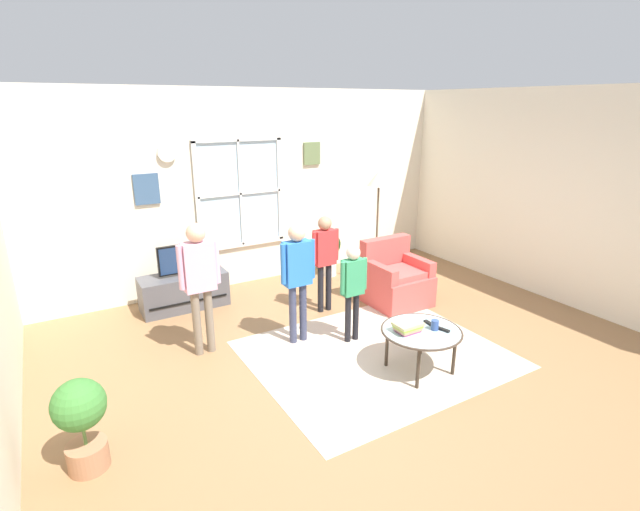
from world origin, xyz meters
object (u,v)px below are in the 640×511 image
Objects in this scene: cup at (435,325)px; remote_near_books at (443,330)px; remote_near_cup at (429,323)px; person_green_shirt at (353,283)px; person_red_shirt at (325,253)px; potted_plant_corner at (81,418)px; floor_lamp at (379,190)px; person_pink_shirt at (199,274)px; potted_plant_by_window at (329,249)px; person_blue_shirt at (297,270)px; coffee_table at (421,332)px; armchair at (396,280)px; book_stack at (408,327)px; television at (181,259)px; tv_stand at (184,291)px.

remote_near_books is at bearing -43.26° from cup.
remote_near_cup is 0.12× the size of person_green_shirt.
remote_near_cup is at bearing -82.21° from person_red_shirt.
potted_plant_corner is 0.43× the size of floor_lamp.
cup is 0.07× the size of person_pink_shirt.
potted_plant_by_window reaches higher than remote_near_books.
person_blue_shirt is 0.64m from person_green_shirt.
coffee_table is at bearing -103.51° from potted_plant_by_window.
remote_near_cup is 0.11× the size of person_red_shirt.
floor_lamp reaches higher than potted_plant_corner.
person_blue_shirt is 1.09× the size of person_red_shirt.
potted_plant_by_window reaches higher than remote_near_cup.
potted_plant_by_window is at bearing 98.38° from armchair.
book_stack is 0.36m from remote_near_books.
person_blue_shirt reaches higher than person_green_shirt.
coffee_table is 2.95× the size of book_stack.
tv_stand is at bearing 90.00° from television.
person_blue_shirt is at bearing -16.26° from person_pink_shirt.
tv_stand is 1.94m from person_blue_shirt.
coffee_table is 0.96m from person_green_shirt.
remote_near_books is 0.19× the size of potted_plant_corner.
remote_near_books is 1.11m from person_green_shirt.
armchair reaches higher than tv_stand.
potted_plant_corner is (-2.84, -0.65, -0.28)m from person_green_shirt.
remote_near_books is (-0.72, -1.61, 0.14)m from armchair.
book_stack is 0.20× the size of person_blue_shirt.
remote_near_cup is 1.75m from person_red_shirt.
remote_near_cup is at bearing -64.51° from person_green_shirt.
armchair is at bearing 10.19° from person_blue_shirt.
person_green_shirt is at bearing 112.42° from remote_near_books.
remote_near_cup is at bearing -50.47° from person_blue_shirt.
remote_near_books and remote_near_cup have the same top height.
person_green_shirt reaches higher than coffee_table.
television is 2.91m from floor_lamp.
person_pink_shirt reaches higher than armchair.
person_red_shirt is (-0.23, 1.70, 0.34)m from remote_near_cup.
person_blue_shirt is 1.22× the size of person_green_shirt.
television reaches higher than armchair.
floor_lamp is at bearing -58.69° from potted_plant_by_window.
television reaches higher than remote_near_cup.
floor_lamp is at bearing 63.42° from coffee_table.
book_stack reaches higher than remote_near_books.
coffee_table is 0.56× the size of person_pink_shirt.
remote_near_cup is 0.10× the size of person_blue_shirt.
person_red_shirt reaches higher than book_stack.
person_pink_shirt is at bearing 43.92° from potted_plant_corner.
potted_plant_corner is (-1.44, -2.57, -0.24)m from television.
armchair is 1.78m from book_stack.
book_stack is at bearing 157.00° from cup.
person_pink_shirt is (-2.68, -0.01, 0.59)m from armchair.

